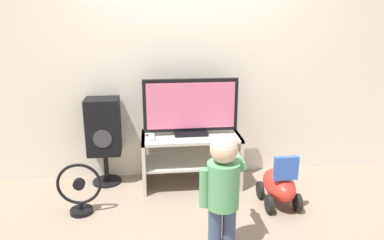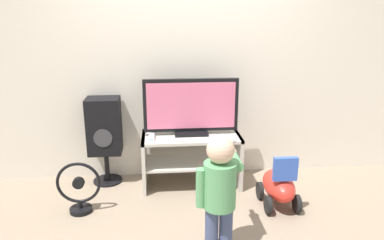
{
  "view_description": "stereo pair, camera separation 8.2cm",
  "coord_description": "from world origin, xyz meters",
  "px_view_note": "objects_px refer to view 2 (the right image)",
  "views": [
    {
      "loc": [
        -0.4,
        -3.4,
        1.81
      ],
      "look_at": [
        0.0,
        0.15,
        0.75
      ],
      "focal_mm": 35.0,
      "sensor_mm": 36.0,
      "label": 1
    },
    {
      "loc": [
        -0.32,
        -3.41,
        1.81
      ],
      "look_at": [
        0.0,
        0.15,
        0.75
      ],
      "focal_mm": 35.0,
      "sensor_mm": 36.0,
      "label": 2
    }
  ],
  "objects_px": {
    "ride_on_toy": "(279,186)",
    "speaker_tower": "(104,128)",
    "television": "(191,108)",
    "floor_fan": "(79,190)",
    "game_console": "(152,137)",
    "remote_primary": "(233,139)",
    "child": "(220,186)"
  },
  "relations": [
    {
      "from": "game_console",
      "to": "speaker_tower",
      "type": "bearing_deg",
      "value": 155.15
    },
    {
      "from": "child",
      "to": "speaker_tower",
      "type": "relative_size",
      "value": 1.02
    },
    {
      "from": "game_console",
      "to": "ride_on_toy",
      "type": "distance_m",
      "value": 1.33
    },
    {
      "from": "television",
      "to": "game_console",
      "type": "xyz_separation_m",
      "value": [
        -0.41,
        -0.11,
        -0.27
      ]
    },
    {
      "from": "game_console",
      "to": "child",
      "type": "height_order",
      "value": "child"
    },
    {
      "from": "television",
      "to": "speaker_tower",
      "type": "height_order",
      "value": "television"
    },
    {
      "from": "floor_fan",
      "to": "speaker_tower",
      "type": "bearing_deg",
      "value": 74.89
    },
    {
      "from": "game_console",
      "to": "remote_primary",
      "type": "distance_m",
      "value": 0.81
    },
    {
      "from": "remote_primary",
      "to": "ride_on_toy",
      "type": "height_order",
      "value": "remote_primary"
    },
    {
      "from": "television",
      "to": "game_console",
      "type": "relative_size",
      "value": 6.21
    },
    {
      "from": "ride_on_toy",
      "to": "game_console",
      "type": "bearing_deg",
      "value": 159.35
    },
    {
      "from": "remote_primary",
      "to": "floor_fan",
      "type": "height_order",
      "value": "remote_primary"
    },
    {
      "from": "speaker_tower",
      "to": "ride_on_toy",
      "type": "distance_m",
      "value": 1.86
    },
    {
      "from": "remote_primary",
      "to": "child",
      "type": "bearing_deg",
      "value": -106.2
    },
    {
      "from": "ride_on_toy",
      "to": "child",
      "type": "bearing_deg",
      "value": -136.34
    },
    {
      "from": "television",
      "to": "child",
      "type": "relative_size",
      "value": 1.02
    },
    {
      "from": "television",
      "to": "floor_fan",
      "type": "relative_size",
      "value": 1.97
    },
    {
      "from": "television",
      "to": "remote_primary",
      "type": "relative_size",
      "value": 7.32
    },
    {
      "from": "television",
      "to": "speaker_tower",
      "type": "xyz_separation_m",
      "value": [
        -0.9,
        0.12,
        -0.23
      ]
    },
    {
      "from": "game_console",
      "to": "speaker_tower",
      "type": "height_order",
      "value": "speaker_tower"
    },
    {
      "from": "child",
      "to": "floor_fan",
      "type": "relative_size",
      "value": 1.93
    },
    {
      "from": "speaker_tower",
      "to": "ride_on_toy",
      "type": "xyz_separation_m",
      "value": [
        1.69,
        -0.68,
        -0.4
      ]
    },
    {
      "from": "remote_primary",
      "to": "speaker_tower",
      "type": "xyz_separation_m",
      "value": [
        -1.3,
        0.33,
        0.04
      ]
    },
    {
      "from": "remote_primary",
      "to": "child",
      "type": "height_order",
      "value": "child"
    },
    {
      "from": "remote_primary",
      "to": "television",
      "type": "bearing_deg",
      "value": 152.37
    },
    {
      "from": "television",
      "to": "speaker_tower",
      "type": "distance_m",
      "value": 0.94
    },
    {
      "from": "television",
      "to": "remote_primary",
      "type": "distance_m",
      "value": 0.53
    },
    {
      "from": "ride_on_toy",
      "to": "speaker_tower",
      "type": "bearing_deg",
      "value": 158.09
    },
    {
      "from": "remote_primary",
      "to": "speaker_tower",
      "type": "distance_m",
      "value": 1.34
    },
    {
      "from": "child",
      "to": "floor_fan",
      "type": "height_order",
      "value": "child"
    },
    {
      "from": "television",
      "to": "ride_on_toy",
      "type": "distance_m",
      "value": 1.16
    },
    {
      "from": "remote_primary",
      "to": "ride_on_toy",
      "type": "distance_m",
      "value": 0.63
    }
  ]
}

